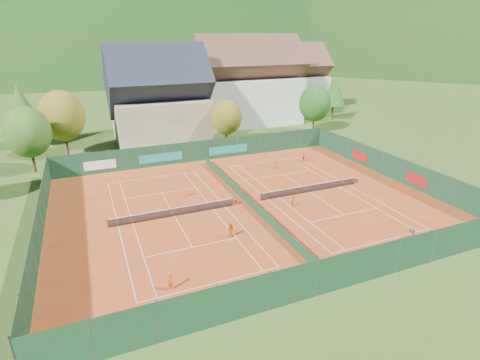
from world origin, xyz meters
The scene contains 32 objects.
ground centered at (0.00, 0.00, -0.02)m, with size 600.00×600.00×0.00m, color #315119.
clay_pad centered at (0.00, 0.00, 0.01)m, with size 40.00×32.00×0.01m, color #A84118.
court_markings_left centered at (-8.00, 0.00, 0.01)m, with size 11.03×23.83×0.00m.
court_markings_right centered at (8.00, 0.00, 0.01)m, with size 11.03×23.83×0.00m.
tennis_net_left centered at (-7.85, 0.00, 0.51)m, with size 13.30×0.10×1.02m.
tennis_net_right centered at (8.15, 0.00, 0.51)m, with size 13.30×0.10×1.02m.
court_divider centered at (0.00, 0.00, 0.50)m, with size 0.03×28.80×1.00m.
fence_north centered at (-0.46, 15.99, 1.47)m, with size 40.00×0.10×3.00m.
fence_south centered at (0.00, -16.00, 1.50)m, with size 40.00×0.04×3.00m.
fence_west centered at (-20.00, 0.00, 1.50)m, with size 0.04×32.00×3.00m.
fence_east centered at (20.00, 0.05, 1.48)m, with size 0.09×32.00×3.00m.
chalet centered at (-3.00, 30.00, 6.62)m, with size 16.20×12.00×16.00m.
hotel_block_a centered at (16.00, 36.00, 7.38)m, with size 21.60×11.00×17.25m.
hotel_block_b centered at (30.00, 44.00, 6.62)m, with size 17.28×10.00×15.50m.
tree_west_front centered at (-22.00, 20.00, 5.39)m, with size 5.72×5.72×8.69m.
tree_west_mid centered at (-18.00, 26.00, 6.07)m, with size 6.44×6.44×9.78m.
tree_west_back centered at (-24.00, 34.00, 6.74)m, with size 5.60×5.60×10.00m.
tree_center centered at (6.00, 22.00, 4.72)m, with size 5.01×5.01×7.60m.
tree_east_front centered at (24.00, 24.00, 5.39)m, with size 5.72×5.72×8.69m.
tree_east_mid centered at (34.00, 32.00, 6.06)m, with size 5.04×5.04×9.00m.
tree_east_back centered at (26.00, 40.00, 6.74)m, with size 7.15×7.15×10.86m.
mountain_backdrop centered at (28.54, 233.48, -39.64)m, with size 820.00×530.00×242.00m.
ball_hopper centered at (10.82, -12.31, 0.56)m, with size 0.34×0.34×0.80m.
loose_ball_0 centered at (-7.81, -4.53, 0.03)m, with size 0.07×0.07×0.07m, color #CCD833.
loose_ball_1 centered at (7.32, -8.13, 0.03)m, with size 0.07×0.07×0.07m, color #CCD833.
loose_ball_2 centered at (3.12, 3.85, 0.03)m, with size 0.07×0.07×0.07m, color #CCD833.
player_left_near centered at (-11.03, -11.39, 0.69)m, with size 0.50×0.33×1.38m, color orange.
player_left_mid centered at (-4.30, -6.19, 0.72)m, with size 0.70×0.54×1.43m, color #D85313.
player_left_far centered at (-5.93, 4.23, 0.60)m, with size 0.77×0.44×1.19m, color orange.
player_right_near centered at (3.98, -2.78, 0.63)m, with size 0.73×0.31×1.25m, color orange.
player_right_far_a centered at (8.06, 8.89, 0.59)m, with size 0.57×0.37×1.18m, color #D85D13.
player_right_far_b centered at (13.19, 9.88, 0.65)m, with size 1.21×0.39×1.31m, color #FD5516.
Camera 1 is at (-15.00, -33.72, 17.16)m, focal length 28.00 mm.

